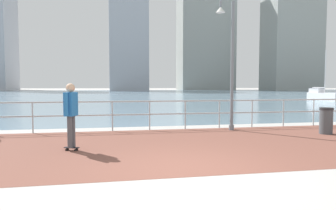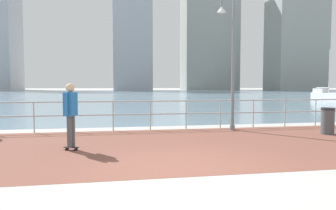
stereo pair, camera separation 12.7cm
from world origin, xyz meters
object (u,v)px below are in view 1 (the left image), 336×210
at_px(sailboat_blue, 324,96).
at_px(lamppost, 229,51).
at_px(skateboarder, 71,110).
at_px(trash_bin, 326,121).

bearing_deg(sailboat_blue, lamppost, -134.34).
xyz_separation_m(lamppost, sailboat_blue, (18.90, 19.34, -2.47)).
bearing_deg(lamppost, skateboarder, -152.43).
bearing_deg(lamppost, sailboat_blue, 45.66).
distance_m(skateboarder, sailboat_blue, 32.97).
height_order(skateboarder, trash_bin, skateboarder).
bearing_deg(trash_bin, sailboat_blue, 52.84).
xyz_separation_m(trash_bin, sailboat_blue, (15.90, 20.97, 0.06)).
xyz_separation_m(skateboarder, sailboat_blue, (24.37, 22.20, -0.53)).
xyz_separation_m(lamppost, trash_bin, (3.00, -1.63, -2.53)).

